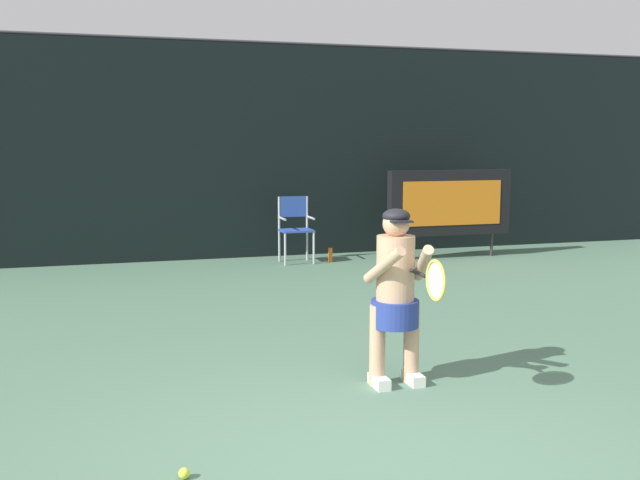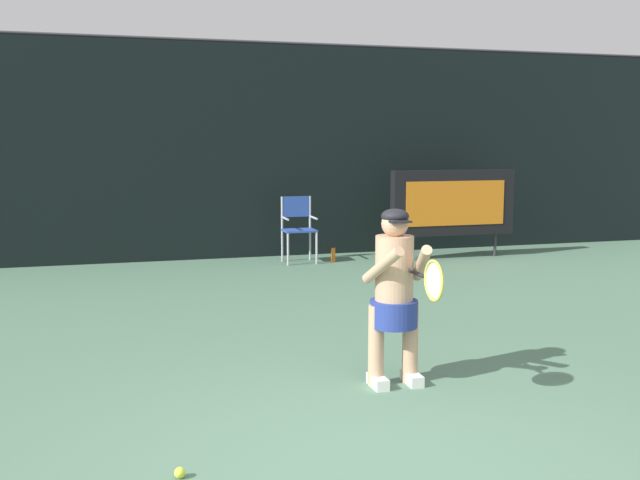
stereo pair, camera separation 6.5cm
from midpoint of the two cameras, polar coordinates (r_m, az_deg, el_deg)
The scene contains 7 objects.
backdrop_screen at distance 12.38m, azimuth -9.67°, elevation 6.84°, with size 18.00×0.12×3.66m.
scoreboard at distance 12.54m, azimuth 9.98°, elevation 2.89°, with size 2.20×0.21×1.50m.
umpire_chair at distance 11.96m, azimuth -2.11°, elevation 1.19°, with size 0.52×0.44×1.08m.
water_bottle at distance 12.02m, azimuth 0.66°, elevation -1.16°, with size 0.07×0.07×0.27m.
tennis_player at distance 5.94m, azimuth 5.65°, elevation -3.95°, with size 0.53×0.61×1.45m.
tennis_racket at distance 5.44m, azimuth 8.60°, elevation -3.12°, with size 0.03×0.60×0.31m.
tennis_ball_loose at distance 4.60m, azimuth -11.02°, elevation -17.50°, with size 0.07×0.07×0.07m.
Camera 1 is at (-1.55, -3.77, 1.98)m, focal length 40.85 mm.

